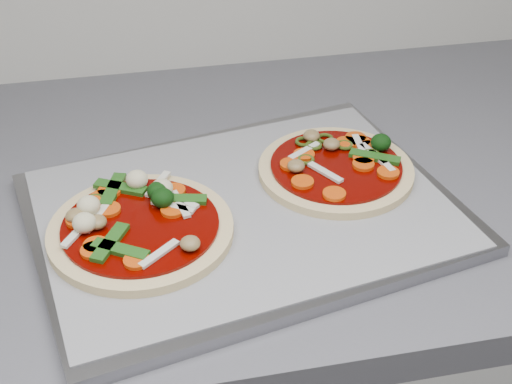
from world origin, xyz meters
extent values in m
cube|color=gray|center=(-0.71, 1.22, 0.91)|extent=(0.50, 0.41, 0.01)
cube|color=gray|center=(-0.71, 1.22, 0.92)|extent=(0.47, 0.38, 0.00)
cylinder|color=#EFD691|center=(-0.83, 1.19, 0.92)|extent=(0.26, 0.26, 0.01)
cylinder|color=#5E0400|center=(-0.83, 1.19, 0.93)|extent=(0.22, 0.22, 0.00)
cube|color=#285D1C|center=(-0.86, 1.16, 0.93)|extent=(0.04, 0.06, 0.00)
torus|color=#334713|center=(-0.80, 1.24, 0.93)|extent=(0.03, 0.03, 0.00)
ellipsoid|color=beige|center=(-0.88, 1.22, 0.94)|extent=(0.03, 0.03, 0.02)
cylinder|color=#E95A00|center=(-0.89, 1.21, 0.93)|extent=(0.04, 0.04, 0.00)
cube|color=silver|center=(-0.89, 1.18, 0.93)|extent=(0.03, 0.04, 0.00)
cylinder|color=#E95A00|center=(-0.86, 1.22, 0.93)|extent=(0.03, 0.03, 0.00)
cube|color=silver|center=(-0.80, 1.25, 0.93)|extent=(0.03, 0.05, 0.00)
cube|color=silver|center=(-0.87, 1.21, 0.93)|extent=(0.03, 0.05, 0.00)
cube|color=silver|center=(-0.79, 1.21, 0.93)|extent=(0.04, 0.03, 0.00)
ellipsoid|color=olive|center=(-0.78, 1.14, 0.94)|extent=(0.02, 0.02, 0.01)
torus|color=#334713|center=(-0.87, 1.24, 0.93)|extent=(0.03, 0.03, 0.00)
ellipsoid|color=beige|center=(-0.82, 1.26, 0.94)|extent=(0.03, 0.03, 0.02)
cylinder|color=#E95A00|center=(-0.79, 1.24, 0.93)|extent=(0.04, 0.04, 0.00)
cube|color=#285D1C|center=(-0.84, 1.25, 0.93)|extent=(0.06, 0.04, 0.00)
cylinder|color=#E95A00|center=(-0.85, 1.25, 0.93)|extent=(0.04, 0.04, 0.00)
cylinder|color=#E95A00|center=(-0.79, 1.20, 0.93)|extent=(0.03, 0.03, 0.00)
cylinder|color=#E95A00|center=(-0.83, 1.13, 0.93)|extent=(0.03, 0.03, 0.00)
cube|color=#285D1C|center=(-0.85, 1.15, 0.93)|extent=(0.06, 0.04, 0.00)
cube|color=#285D1C|center=(-0.78, 1.22, 0.93)|extent=(0.06, 0.03, 0.00)
ellipsoid|color=black|center=(-0.80, 1.22, 0.94)|extent=(0.03, 0.03, 0.02)
cube|color=silver|center=(-0.81, 1.14, 0.93)|extent=(0.04, 0.04, 0.00)
ellipsoid|color=beige|center=(-0.80, 1.23, 0.94)|extent=(0.03, 0.03, 0.02)
cube|color=silver|center=(-0.78, 1.21, 0.93)|extent=(0.02, 0.05, 0.00)
cylinder|color=#E95A00|center=(-0.87, 1.16, 0.93)|extent=(0.03, 0.03, 0.00)
ellipsoid|color=beige|center=(-0.88, 1.19, 0.94)|extent=(0.03, 0.03, 0.02)
ellipsoid|color=olive|center=(-0.87, 1.19, 0.94)|extent=(0.02, 0.02, 0.01)
cube|color=#285D1C|center=(-0.85, 1.25, 0.93)|extent=(0.03, 0.06, 0.00)
ellipsoid|color=black|center=(-0.80, 1.23, 0.94)|extent=(0.03, 0.03, 0.02)
cylinder|color=#E95A00|center=(-0.88, 1.22, 0.93)|extent=(0.03, 0.03, 0.00)
ellipsoid|color=olive|center=(-0.89, 1.21, 0.94)|extent=(0.02, 0.02, 0.01)
cylinder|color=#E95A00|center=(-0.87, 1.15, 0.93)|extent=(0.04, 0.04, 0.00)
cube|color=silver|center=(-0.78, 1.22, 0.93)|extent=(0.04, 0.04, 0.00)
cylinder|color=#E95A00|center=(-0.86, 1.24, 0.93)|extent=(0.04, 0.04, 0.00)
cylinder|color=#EFD691|center=(-0.60, 1.26, 0.92)|extent=(0.21, 0.21, 0.01)
cylinder|color=#5E0400|center=(-0.60, 1.26, 0.93)|extent=(0.17, 0.17, 0.00)
cylinder|color=#E95A00|center=(-0.65, 1.23, 0.93)|extent=(0.03, 0.03, 0.00)
cylinder|color=#E95A00|center=(-0.57, 1.26, 0.93)|extent=(0.03, 0.03, 0.00)
cylinder|color=#E95A00|center=(-0.57, 1.25, 0.93)|extent=(0.03, 0.03, 0.00)
cube|color=silver|center=(-0.63, 1.29, 0.93)|extent=(0.04, 0.03, 0.00)
cylinder|color=#E95A00|center=(-0.56, 1.29, 0.93)|extent=(0.03, 0.03, 0.00)
torus|color=#334713|center=(-0.56, 1.27, 0.93)|extent=(0.03, 0.03, 0.00)
cube|color=silver|center=(-0.62, 1.24, 0.93)|extent=(0.03, 0.05, 0.00)
cube|color=#285D1C|center=(-0.55, 1.26, 0.93)|extent=(0.06, 0.04, 0.00)
torus|color=#334713|center=(-0.62, 1.30, 0.93)|extent=(0.02, 0.02, 0.00)
cube|color=silver|center=(-0.55, 1.27, 0.93)|extent=(0.02, 0.05, 0.00)
cylinder|color=#E95A00|center=(-0.62, 1.20, 0.93)|extent=(0.03, 0.03, 0.00)
cube|color=silver|center=(-0.56, 1.29, 0.93)|extent=(0.01, 0.05, 0.00)
cylinder|color=#E95A00|center=(-0.56, 1.30, 0.93)|extent=(0.03, 0.03, 0.00)
cylinder|color=#E95A00|center=(-0.65, 1.26, 0.93)|extent=(0.03, 0.03, 0.00)
torus|color=#334713|center=(-0.63, 1.27, 0.93)|extent=(0.03, 0.03, 0.00)
ellipsoid|color=olive|center=(-0.61, 1.31, 0.94)|extent=(0.02, 0.02, 0.01)
cylinder|color=#E95A00|center=(-0.58, 1.30, 0.93)|extent=(0.03, 0.03, 0.00)
cylinder|color=#E95A00|center=(-0.55, 1.28, 0.93)|extent=(0.03, 0.03, 0.00)
torus|color=#334713|center=(-0.63, 1.31, 0.93)|extent=(0.03, 0.03, 0.00)
cylinder|color=#E95A00|center=(-0.63, 1.28, 0.93)|extent=(0.03, 0.03, 0.00)
ellipsoid|color=olive|center=(-0.65, 1.25, 0.94)|extent=(0.03, 0.03, 0.01)
torus|color=#334713|center=(-0.58, 1.29, 0.93)|extent=(0.02, 0.02, 0.00)
ellipsoid|color=olive|center=(-0.60, 1.29, 0.94)|extent=(0.02, 0.02, 0.01)
cylinder|color=#E95A00|center=(-0.55, 1.23, 0.93)|extent=(0.03, 0.03, 0.00)
cube|color=silver|center=(-0.55, 1.25, 0.93)|extent=(0.02, 0.05, 0.00)
ellipsoid|color=black|center=(-0.54, 1.28, 0.94)|extent=(0.03, 0.03, 0.02)
torus|color=#334713|center=(-0.60, 1.31, 0.93)|extent=(0.02, 0.02, 0.00)
camera|label=1|loc=(-0.82, 0.61, 1.37)|focal=50.00mm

